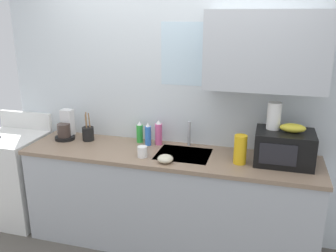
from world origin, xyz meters
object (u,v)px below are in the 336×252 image
(dish_soap_bottle_green, at_px, (140,133))
(mug_white, at_px, (142,152))
(paper_towel_roll, at_px, (274,116))
(dish_soap_bottle_blue, at_px, (148,135))
(banana_bunch, at_px, (293,128))
(coffee_maker, at_px, (66,128))
(dish_soap_bottle_pink, at_px, (159,133))
(cereal_canister, at_px, (240,149))
(utensil_crock, at_px, (88,133))
(microwave, at_px, (284,148))
(stove_range, at_px, (15,177))
(small_bowl, at_px, (165,159))

(dish_soap_bottle_green, relative_size, mug_white, 2.15)
(paper_towel_roll, height_order, dish_soap_bottle_blue, paper_towel_roll)
(banana_bunch, distance_m, coffee_maker, 2.08)
(dish_soap_bottle_pink, bearing_deg, paper_towel_roll, -5.51)
(paper_towel_roll, relative_size, dish_soap_bottle_green, 1.08)
(dish_soap_bottle_green, distance_m, cereal_canister, 0.99)
(banana_bunch, bearing_deg, utensil_crock, 177.83)
(mug_white, bearing_deg, dish_soap_bottle_green, 113.39)
(microwave, distance_m, utensil_crock, 1.79)
(paper_towel_roll, xyz_separation_m, dish_soap_bottle_green, (-1.20, 0.10, -0.28))
(dish_soap_bottle_pink, xyz_separation_m, cereal_canister, (0.77, -0.25, 0.01))
(paper_towel_roll, bearing_deg, coffee_maker, 179.75)
(banana_bunch, xyz_separation_m, cereal_canister, (-0.39, -0.10, -0.19))
(stove_range, bearing_deg, utensil_crock, 8.17)
(dish_soap_bottle_pink, relative_size, dish_soap_bottle_blue, 1.08)
(stove_range, distance_m, cereal_canister, 2.33)
(microwave, bearing_deg, dish_soap_bottle_green, 173.17)
(banana_bunch, bearing_deg, dish_soap_bottle_blue, 175.38)
(paper_towel_roll, relative_size, small_bowl, 1.69)
(cereal_canister, bearing_deg, dish_soap_bottle_pink, 162.13)
(paper_towel_roll, bearing_deg, microwave, -27.38)
(banana_bunch, bearing_deg, dish_soap_bottle_pink, 172.75)
(stove_range, height_order, dish_soap_bottle_blue, dish_soap_bottle_blue)
(mug_white, bearing_deg, small_bowl, -15.26)
(cereal_canister, relative_size, utensil_crock, 0.84)
(coffee_maker, xyz_separation_m, dish_soap_bottle_green, (0.73, 0.10, -0.01))
(dish_soap_bottle_green, bearing_deg, paper_towel_roll, -4.95)
(dish_soap_bottle_green, distance_m, small_bowl, 0.55)
(microwave, bearing_deg, stove_range, -179.01)
(dish_soap_bottle_pink, relative_size, mug_white, 2.45)
(paper_towel_roll, distance_m, cereal_canister, 0.38)
(dish_soap_bottle_pink, height_order, small_bowl, dish_soap_bottle_pink)
(dish_soap_bottle_blue, height_order, cereal_canister, cereal_canister)
(coffee_maker, height_order, dish_soap_bottle_pink, coffee_maker)
(dish_soap_bottle_green, distance_m, utensil_crock, 0.50)
(cereal_canister, bearing_deg, coffee_maker, 174.62)
(banana_bunch, height_order, mug_white, banana_bunch)
(banana_bunch, relative_size, dish_soap_bottle_green, 0.98)
(cereal_canister, height_order, utensil_crock, utensil_crock)
(dish_soap_bottle_blue, distance_m, utensil_crock, 0.60)
(banana_bunch, bearing_deg, paper_towel_roll, 161.57)
(dish_soap_bottle_green, height_order, cereal_canister, cereal_canister)
(small_bowl, bearing_deg, microwave, 15.02)
(stove_range, height_order, coffee_maker, coffee_maker)
(dish_soap_bottle_green, bearing_deg, microwave, -6.83)
(dish_soap_bottle_pink, relative_size, dish_soap_bottle_green, 1.14)
(banana_bunch, distance_m, utensil_crock, 1.86)
(dish_soap_bottle_blue, relative_size, mug_white, 2.26)
(banana_bunch, height_order, cereal_canister, banana_bunch)
(coffee_maker, height_order, cereal_canister, coffee_maker)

